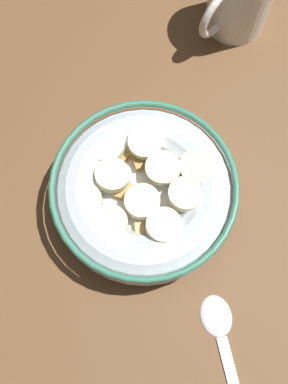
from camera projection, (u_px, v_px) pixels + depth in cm
name	position (u px, v px, depth cm)	size (l,w,h in cm)	color
ground_plane	(144.00, 204.00, 50.00)	(103.67, 103.67, 2.00)	brown
cereal_bowl	(144.00, 193.00, 46.48)	(17.27, 17.27, 5.10)	#B2BCC6
spoon	(222.00, 336.00, 44.96)	(9.05, 12.19, 0.80)	silver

